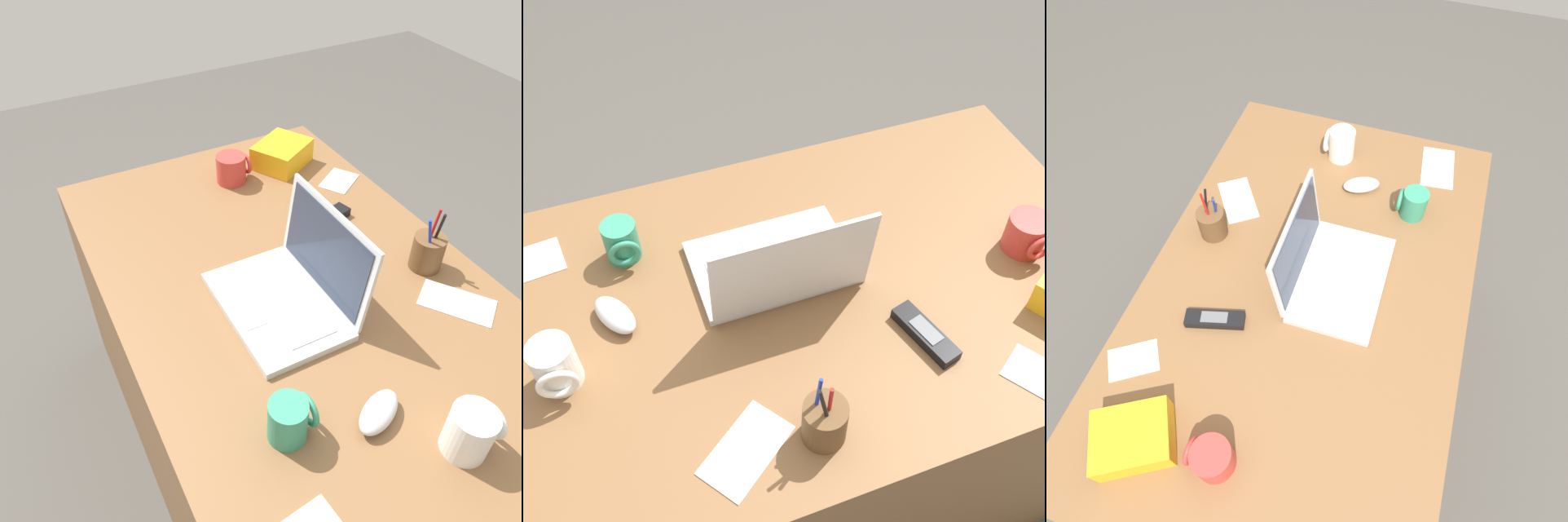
{
  "view_description": "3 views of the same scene",
  "coord_description": "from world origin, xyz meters",
  "views": [
    {
      "loc": [
        0.78,
        -0.51,
        1.6
      ],
      "look_at": [
        -0.02,
        -0.09,
        0.8
      ],
      "focal_mm": 36.42,
      "sensor_mm": 36.0,
      "label": 1
    },
    {
      "loc": [
        0.34,
        0.76,
        1.76
      ],
      "look_at": [
        0.05,
        -0.02,
        0.81
      ],
      "focal_mm": 44.35,
      "sensor_mm": 36.0,
      "label": 2
    },
    {
      "loc": [
        -0.6,
        -0.2,
        1.82
      ],
      "look_at": [
        0.03,
        0.0,
        0.81
      ],
      "focal_mm": 32.38,
      "sensor_mm": 36.0,
      "label": 3
    }
  ],
  "objects": [
    {
      "name": "ground_plane",
      "position": [
        0.0,
        0.0,
        0.0
      ],
      "size": [
        6.0,
        6.0,
        0.0
      ],
      "primitive_type": "plane",
      "color": "#4C4944"
    },
    {
      "name": "desk",
      "position": [
        0.0,
        0.0,
        0.36
      ],
      "size": [
        1.36,
        0.86,
        0.71
      ],
      "primitive_type": "cube",
      "color": "brown",
      "rests_on": "ground"
    },
    {
      "name": "laptop",
      "position": [
        0.06,
        -0.05,
        0.76
      ],
      "size": [
        0.34,
        0.26,
        0.23
      ],
      "color": "silver",
      "rests_on": "desk"
    },
    {
      "name": "computer_mouse",
      "position": [
        0.39,
        -0.06,
        0.73
      ],
      "size": [
        0.1,
        0.13,
        0.04
      ],
      "primitive_type": "ellipsoid",
      "rotation": [
        0.0,
        0.0,
        0.45
      ],
      "color": "silver",
      "rests_on": "desk"
    },
    {
      "name": "coffee_mug_white",
      "position": [
        0.51,
        0.05,
        0.77
      ],
      "size": [
        0.08,
        0.09,
        0.1
      ],
      "color": "white",
      "rests_on": "desk"
    },
    {
      "name": "coffee_mug_tall",
      "position": [
        0.35,
        -0.22,
        0.76
      ],
      "size": [
        0.07,
        0.09,
        0.09
      ],
      "color": "#338C6B",
      "rests_on": "desk"
    },
    {
      "name": "coffee_mug_spare",
      "position": [
        -0.47,
        0.05,
        0.76
      ],
      "size": [
        0.09,
        0.1,
        0.09
      ],
      "color": "#C63833",
      "rests_on": "desk"
    },
    {
      "name": "cordless_phone",
      "position": [
        -0.16,
        0.19,
        0.73
      ],
      "size": [
        0.08,
        0.16,
        0.03
      ],
      "color": "black",
      "rests_on": "desk"
    },
    {
      "name": "pen_holder",
      "position": [
        0.1,
        0.31,
        0.76
      ],
      "size": [
        0.08,
        0.08,
        0.17
      ],
      "color": "brown",
      "rests_on": "desk"
    },
    {
      "name": "snack_bag",
      "position": [
        -0.49,
        0.23,
        0.75
      ],
      "size": [
        0.2,
        0.21,
        0.07
      ],
      "primitive_type": "cube",
      "rotation": [
        0.0,
        0.0,
        0.52
      ],
      "color": "#F2AD19",
      "rests_on": "desk"
    },
    {
      "name": "paper_note_near_laptop",
      "position": [
        -0.32,
        0.34,
        0.72
      ],
      "size": [
        0.14,
        0.15,
        0.0
      ],
      "primitive_type": "cube",
      "rotation": [
        0.0,
        0.0,
        0.57
      ],
      "color": "white",
      "rests_on": "desk"
    },
    {
      "name": "paper_note_right",
      "position": [
        0.24,
        0.29,
        0.72
      ],
      "size": [
        0.19,
        0.17,
        0.0
      ],
      "primitive_type": "cube",
      "rotation": [
        0.0,
        0.0,
        0.62
      ],
      "color": "white",
      "rests_on": "desk"
    }
  ]
}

